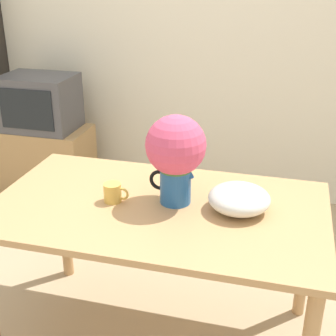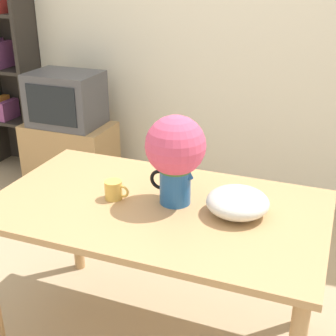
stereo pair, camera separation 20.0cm
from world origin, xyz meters
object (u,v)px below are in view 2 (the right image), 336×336
flower_vase (175,153)px  tv_set (66,99)px  coffee_mug (114,190)px  white_bowl (238,202)px

flower_vase → tv_set: bearing=137.4°
coffee_mug → white_bowl: (0.54, 0.06, 0.01)m
flower_vase → coffee_mug: bearing=-166.0°
flower_vase → white_bowl: size_ratio=1.50×
coffee_mug → white_bowl: 0.55m
white_bowl → coffee_mug: bearing=-173.7°
white_bowl → flower_vase: bearing=178.8°
tv_set → coffee_mug: bearing=-50.3°
flower_vase → tv_set: 1.85m
coffee_mug → tv_set: tv_set is taller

